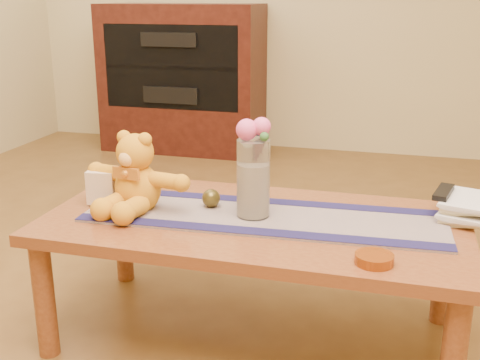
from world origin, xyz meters
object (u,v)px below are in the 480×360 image
(glass_vase, at_px, (253,179))
(pillar_candle, at_px, (104,185))
(book_bottom, at_px, (442,212))
(amber_dish, at_px, (374,259))
(tv_remote, at_px, (444,192))
(teddy_bear, at_px, (137,172))
(bronze_ball, at_px, (211,198))

(glass_vase, bearing_deg, pillar_candle, -179.92)
(book_bottom, relative_size, amber_dish, 2.06)
(pillar_candle, relative_size, tv_remote, 0.74)
(book_bottom, distance_m, tv_remote, 0.08)
(teddy_bear, distance_m, book_bottom, 1.05)
(pillar_candle, xyz_separation_m, glass_vase, (0.55, 0.00, 0.07))
(book_bottom, xyz_separation_m, amber_dish, (-0.20, -0.45, 0.00))
(bronze_ball, bearing_deg, book_bottom, 11.34)
(glass_vase, bearing_deg, bronze_ball, 164.80)
(pillar_candle, distance_m, amber_dish, 1.00)
(glass_vase, bearing_deg, teddy_bear, -175.91)
(bronze_ball, xyz_separation_m, tv_remote, (0.77, 0.15, 0.05))
(pillar_candle, distance_m, tv_remote, 1.17)
(amber_dish, bearing_deg, teddy_bear, 164.58)
(pillar_candle, relative_size, amber_dish, 1.09)
(bronze_ball, relative_size, amber_dish, 0.59)
(amber_dish, bearing_deg, bronze_ball, 152.62)
(tv_remote, bearing_deg, bronze_ball, -156.75)
(glass_vase, xyz_separation_m, tv_remote, (0.61, 0.19, -0.05))
(teddy_bear, height_order, pillar_candle, teddy_bear)
(bronze_ball, bearing_deg, tv_remote, 10.67)
(bronze_ball, bearing_deg, teddy_bear, -163.16)
(teddy_bear, height_order, amber_dish, teddy_bear)
(pillar_candle, xyz_separation_m, tv_remote, (1.16, 0.19, 0.02))
(bronze_ball, xyz_separation_m, book_bottom, (0.77, 0.15, -0.03))
(tv_remote, relative_size, amber_dish, 1.47)
(teddy_bear, bearing_deg, glass_vase, 13.67)
(teddy_bear, xyz_separation_m, tv_remote, (1.01, 0.22, -0.05))
(teddy_bear, bearing_deg, amber_dish, -5.85)
(pillar_candle, distance_m, book_bottom, 1.18)
(teddy_bear, distance_m, amber_dish, 0.86)
(glass_vase, bearing_deg, book_bottom, 18.05)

